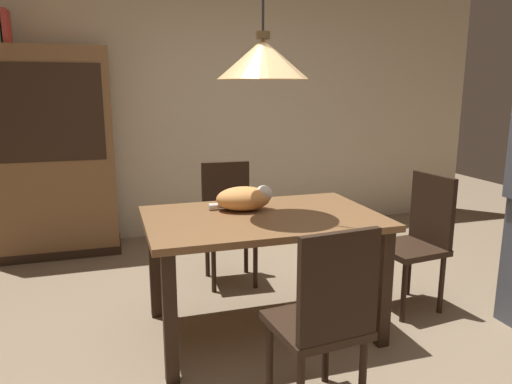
# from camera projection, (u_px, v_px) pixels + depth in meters

# --- Properties ---
(ground) EXTENTS (10.00, 10.00, 0.00)m
(ground) POSITION_uv_depth(u_px,v_px,m) (290.00, 360.00, 2.72)
(ground) COLOR #847056
(back_wall) EXTENTS (6.40, 0.10, 2.90)m
(back_wall) POSITION_uv_depth(u_px,v_px,m) (197.00, 93.00, 4.88)
(back_wall) COLOR beige
(back_wall) RESTS_ON ground
(dining_table) EXTENTS (1.40, 0.90, 0.75)m
(dining_table) POSITION_uv_depth(u_px,v_px,m) (262.00, 231.00, 2.93)
(dining_table) COLOR brown
(dining_table) RESTS_ON ground
(chair_near_front) EXTENTS (0.44, 0.44, 0.93)m
(chair_near_front) POSITION_uv_depth(u_px,v_px,m) (325.00, 316.00, 2.15)
(chair_near_front) COLOR black
(chair_near_front) RESTS_ON ground
(chair_far_back) EXTENTS (0.42, 0.42, 0.93)m
(chair_far_back) POSITION_uv_depth(u_px,v_px,m) (228.00, 217.00, 3.78)
(chair_far_back) COLOR black
(chair_far_back) RESTS_ON ground
(chair_right_side) EXTENTS (0.44, 0.44, 0.93)m
(chair_right_side) POSITION_uv_depth(u_px,v_px,m) (419.00, 236.00, 3.30)
(chair_right_side) COLOR black
(chair_right_side) RESTS_ON ground
(cat_sleeping) EXTENTS (0.39, 0.27, 0.16)m
(cat_sleeping) POSITION_uv_depth(u_px,v_px,m) (245.00, 198.00, 3.02)
(cat_sleeping) COLOR #E59951
(cat_sleeping) RESTS_ON dining_table
(pendant_lamp) EXTENTS (0.52, 0.52, 1.30)m
(pendant_lamp) POSITION_uv_depth(u_px,v_px,m) (263.00, 59.00, 2.72)
(pendant_lamp) COLOR #E5B775
(hutch_bookcase) EXTENTS (1.12, 0.45, 1.85)m
(hutch_bookcase) POSITION_uv_depth(u_px,v_px,m) (50.00, 158.00, 4.29)
(hutch_bookcase) COLOR brown
(hutch_bookcase) RESTS_ON ground
(book_green_slim) EXTENTS (0.03, 0.20, 0.26)m
(book_green_slim) POSITION_uv_depth(u_px,v_px,m) (0.00, 28.00, 3.97)
(book_green_slim) COLOR #427A4C
(book_green_slim) RESTS_ON hutch_bookcase
(book_red_tall) EXTENTS (0.04, 0.22, 0.28)m
(book_red_tall) POSITION_uv_depth(u_px,v_px,m) (7.00, 27.00, 3.98)
(book_red_tall) COLOR #B73833
(book_red_tall) RESTS_ON hutch_bookcase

